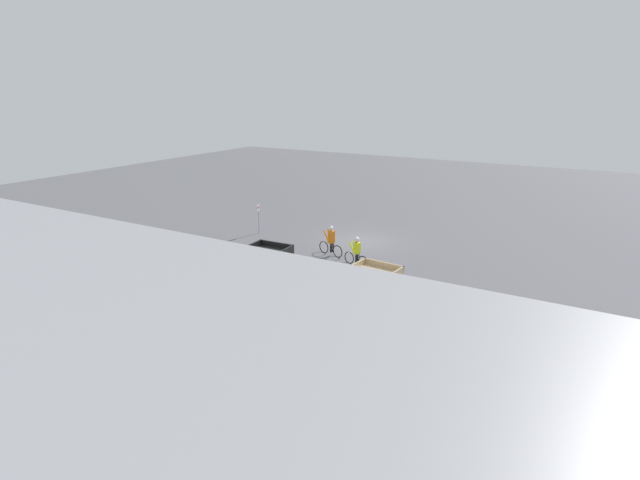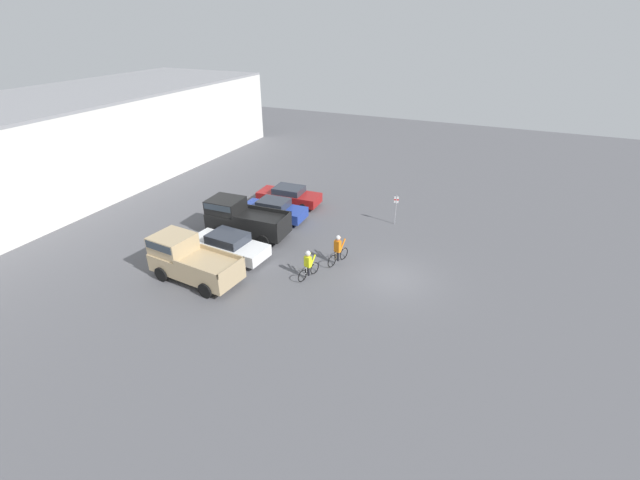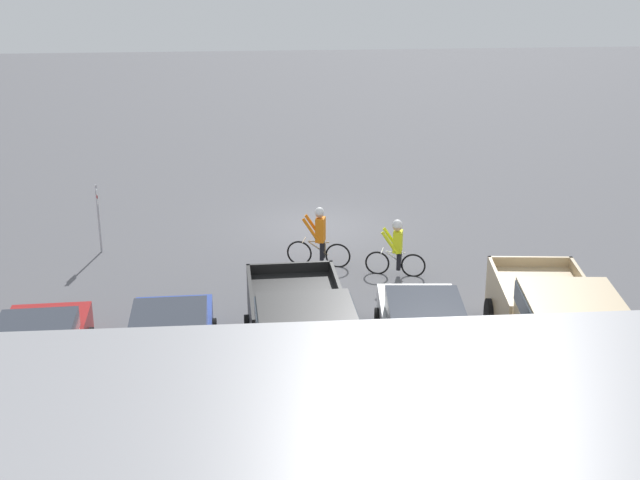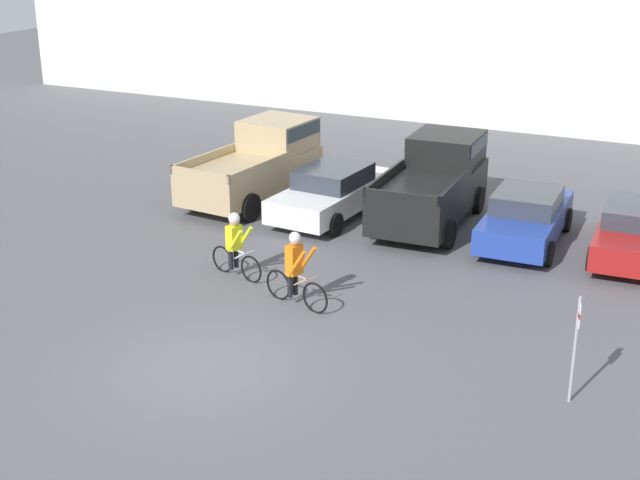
{
  "view_description": "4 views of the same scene",
  "coord_description": "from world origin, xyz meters",
  "px_view_note": "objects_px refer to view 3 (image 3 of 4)",
  "views": [
    {
      "loc": [
        -13.03,
        27.52,
        9.28
      ],
      "look_at": [
        0.37,
        4.48,
        1.2
      ],
      "focal_mm": 28.0,
      "sensor_mm": 36.0,
      "label": 1
    },
    {
      "loc": [
        -19.49,
        -4.27,
        12.6
      ],
      "look_at": [
        0.37,
        4.48,
        1.2
      ],
      "focal_mm": 24.0,
      "sensor_mm": 36.0,
      "label": 2
    },
    {
      "loc": [
        2.17,
        27.07,
        9.49
      ],
      "look_at": [
        0.37,
        4.48,
        1.2
      ],
      "focal_mm": 50.0,
      "sensor_mm": 36.0,
      "label": 3
    },
    {
      "loc": [
        8.68,
        -13.07,
        8.44
      ],
      "look_at": [
        0.37,
        4.48,
        1.2
      ],
      "focal_mm": 50.0,
      "sensor_mm": 36.0,
      "label": 4
    }
  ],
  "objects_px": {
    "cyclist_0": "(319,236)",
    "fire_lane_sign": "(98,212)",
    "sedan_2": "(35,358)",
    "pickup_truck_1": "(302,338)",
    "cyclist_1": "(396,246)",
    "pickup_truck_0": "(556,323)",
    "sedan_0": "(425,334)",
    "sedan_1": "(170,346)"
  },
  "relations": [
    {
      "from": "cyclist_1",
      "to": "fire_lane_sign",
      "type": "xyz_separation_m",
      "value": [
        8.49,
        -2.51,
        0.41
      ]
    },
    {
      "from": "pickup_truck_0",
      "to": "cyclist_1",
      "type": "relative_size",
      "value": 3.12
    },
    {
      "from": "sedan_1",
      "to": "cyclist_1",
      "type": "height_order",
      "value": "cyclist_1"
    },
    {
      "from": "pickup_truck_0",
      "to": "pickup_truck_1",
      "type": "xyz_separation_m",
      "value": [
        5.54,
        0.25,
        0.0
      ]
    },
    {
      "from": "sedan_1",
      "to": "fire_lane_sign",
      "type": "distance_m",
      "value": 8.32
    },
    {
      "from": "pickup_truck_1",
      "to": "cyclist_1",
      "type": "xyz_separation_m",
      "value": [
        -3.0,
        -6.08,
        -0.31
      ]
    },
    {
      "from": "sedan_2",
      "to": "cyclist_0",
      "type": "bearing_deg",
      "value": -135.07
    },
    {
      "from": "cyclist_0",
      "to": "sedan_0",
      "type": "bearing_deg",
      "value": 106.95
    },
    {
      "from": "pickup_truck_1",
      "to": "sedan_2",
      "type": "distance_m",
      "value": 5.65
    },
    {
      "from": "pickup_truck_1",
      "to": "pickup_truck_0",
      "type": "bearing_deg",
      "value": -177.42
    },
    {
      "from": "cyclist_0",
      "to": "cyclist_1",
      "type": "xyz_separation_m",
      "value": [
        -2.08,
        0.88,
        -0.04
      ]
    },
    {
      "from": "sedan_1",
      "to": "cyclist_0",
      "type": "bearing_deg",
      "value": -120.91
    },
    {
      "from": "sedan_0",
      "to": "pickup_truck_1",
      "type": "height_order",
      "value": "pickup_truck_1"
    },
    {
      "from": "cyclist_0",
      "to": "cyclist_1",
      "type": "bearing_deg",
      "value": 156.97
    },
    {
      "from": "pickup_truck_0",
      "to": "cyclist_0",
      "type": "relative_size",
      "value": 2.87
    },
    {
      "from": "pickup_truck_1",
      "to": "sedan_1",
      "type": "height_order",
      "value": "pickup_truck_1"
    },
    {
      "from": "sedan_1",
      "to": "pickup_truck_0",
      "type": "bearing_deg",
      "value": 176.74
    },
    {
      "from": "pickup_truck_0",
      "to": "pickup_truck_1",
      "type": "relative_size",
      "value": 0.98
    },
    {
      "from": "cyclist_0",
      "to": "fire_lane_sign",
      "type": "relative_size",
      "value": 0.87
    },
    {
      "from": "sedan_0",
      "to": "cyclist_0",
      "type": "relative_size",
      "value": 2.72
    },
    {
      "from": "sedan_2",
      "to": "cyclist_0",
      "type": "height_order",
      "value": "cyclist_0"
    },
    {
      "from": "pickup_truck_1",
      "to": "cyclist_1",
      "type": "height_order",
      "value": "pickup_truck_1"
    },
    {
      "from": "sedan_0",
      "to": "pickup_truck_0",
      "type": "bearing_deg",
      "value": 167.93
    },
    {
      "from": "cyclist_0",
      "to": "fire_lane_sign",
      "type": "bearing_deg",
      "value": -14.21
    },
    {
      "from": "pickup_truck_0",
      "to": "cyclist_0",
      "type": "height_order",
      "value": "pickup_truck_0"
    },
    {
      "from": "pickup_truck_1",
      "to": "cyclist_0",
      "type": "xyz_separation_m",
      "value": [
        -0.92,
        -6.96,
        -0.27
      ]
    },
    {
      "from": "pickup_truck_1",
      "to": "sedan_0",
      "type": "bearing_deg",
      "value": -163.24
    },
    {
      "from": "sedan_2",
      "to": "cyclist_1",
      "type": "distance_m",
      "value": 10.29
    },
    {
      "from": "sedan_2",
      "to": "cyclist_0",
      "type": "distance_m",
      "value": 9.23
    },
    {
      "from": "sedan_0",
      "to": "cyclist_1",
      "type": "relative_size",
      "value": 2.95
    },
    {
      "from": "sedan_2",
      "to": "fire_lane_sign",
      "type": "height_order",
      "value": "fire_lane_sign"
    },
    {
      "from": "sedan_0",
      "to": "cyclist_0",
      "type": "xyz_separation_m",
      "value": [
        1.87,
        -6.12,
        0.16
      ]
    },
    {
      "from": "cyclist_1",
      "to": "pickup_truck_1",
      "type": "bearing_deg",
      "value": 63.76
    },
    {
      "from": "sedan_0",
      "to": "sedan_1",
      "type": "xyz_separation_m",
      "value": [
        5.6,
        0.11,
        -0.01
      ]
    },
    {
      "from": "pickup_truck_0",
      "to": "cyclist_0",
      "type": "distance_m",
      "value": 8.15
    },
    {
      "from": "sedan_1",
      "to": "fire_lane_sign",
      "type": "xyz_separation_m",
      "value": [
        2.68,
        -7.86,
        0.54
      ]
    },
    {
      "from": "cyclist_0",
      "to": "pickup_truck_1",
      "type": "bearing_deg",
      "value": 82.49
    },
    {
      "from": "pickup_truck_1",
      "to": "sedan_1",
      "type": "relative_size",
      "value": 1.18
    },
    {
      "from": "pickup_truck_0",
      "to": "sedan_0",
      "type": "height_order",
      "value": "pickup_truck_0"
    },
    {
      "from": "sedan_0",
      "to": "pickup_truck_1",
      "type": "relative_size",
      "value": 0.93
    },
    {
      "from": "pickup_truck_0",
      "to": "cyclist_1",
      "type": "distance_m",
      "value": 6.37
    },
    {
      "from": "fire_lane_sign",
      "to": "pickup_truck_0",
      "type": "bearing_deg",
      "value": 142.93
    }
  ]
}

